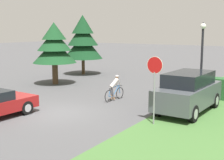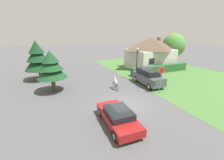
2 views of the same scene
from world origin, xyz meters
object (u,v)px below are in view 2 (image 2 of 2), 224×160
Objects in this scene: cyclist at (116,83)px; deciduous_tree_right at (174,45)px; parked_suv_right at (148,77)px; stop_sign at (161,75)px; street_lamp at (137,59)px; cottage_house at (151,52)px; conifer_tall_near at (51,66)px; conifer_tall_far at (37,58)px; sedan_left_lane at (118,117)px.

cyclist is 18.73m from deciduous_tree_right.
stop_sign reaches higher than parked_suv_right.
cyclist is 0.40× the size of street_lamp.
cottage_house is 13.32m from cyclist.
cyclist is 5.33m from street_lamp.
conifer_tall_near is at bearing -167.20° from cottage_house.
deciduous_tree_right is at bearing -53.44° from parked_suv_right.
stop_sign is 16.97m from deciduous_tree_right.
cottage_house is 5.01× the size of cyclist.
cottage_house reaches higher than conifer_tall_far.
parked_suv_right is 1.62× the size of stop_sign.
cyclist is 7.35m from conifer_tall_near.
street_lamp is at bearing -155.21° from deciduous_tree_right.
conifer_tall_near is at bearing 75.81° from cyclist.
conifer_tall_far is at bearing -179.21° from deciduous_tree_right.
stop_sign is (-0.56, -2.83, 1.08)m from parked_suv_right.
cottage_house is 18.16m from conifer_tall_near.
sedan_left_lane is at bearing 132.81° from parked_suv_right.
street_lamp is at bearing -36.97° from sedan_left_lane.
cottage_house is at bearing -36.27° from parked_suv_right.
stop_sign is at bearing -123.30° from cyclist.
conifer_tall_near is at bearing 25.97° from sedan_left_lane.
conifer_tall_far reaches higher than parked_suv_right.
cottage_house is 1.66× the size of conifer_tall_far.
street_lamp is 0.97× the size of conifer_tall_near.
cottage_house reaches higher than stop_sign.
deciduous_tree_right is (23.29, 5.68, 0.92)m from conifer_tall_near.
conifer_tall_near is (-3.76, 8.71, 2.23)m from sedan_left_lane.
deciduous_tree_right is (5.91, 0.41, 0.96)m from cottage_house.
cyclist is at bearing -152.11° from street_lamp.
conifer_tall_far is (-1.43, 5.35, 0.25)m from conifer_tall_near.
street_lamp is 10.96m from conifer_tall_near.
stop_sign is 11.84m from conifer_tall_near.
cottage_house is 1.93× the size of sedan_left_lane.
conifer_tall_near is (-17.38, -5.27, 0.04)m from cottage_house.
cyclist is 5.14m from stop_sign.
conifer_tall_near is (-11.08, 2.53, 1.87)m from parked_suv_right.
cottage_house is at bearing -176.01° from deciduous_tree_right.
conifer_tall_far reaches higher than street_lamp.
street_lamp is at bearing -57.18° from cyclist.
deciduous_tree_right is at bearing 0.79° from conifer_tall_far.
sedan_left_lane is 9.59m from parked_suv_right.
cyclist is 0.29× the size of deciduous_tree_right.
cyclist is 0.38× the size of parked_suv_right.
sedan_left_lane is at bearing -129.57° from street_lamp.
sedan_left_lane is 7.03m from cyclist.
cottage_house is at bearing -119.35° from stop_sign.
street_lamp reaches higher than stop_sign.
cottage_house is at bearing -49.90° from cyclist.
conifer_tall_far is (-5.19, 14.06, 2.48)m from sedan_left_lane.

